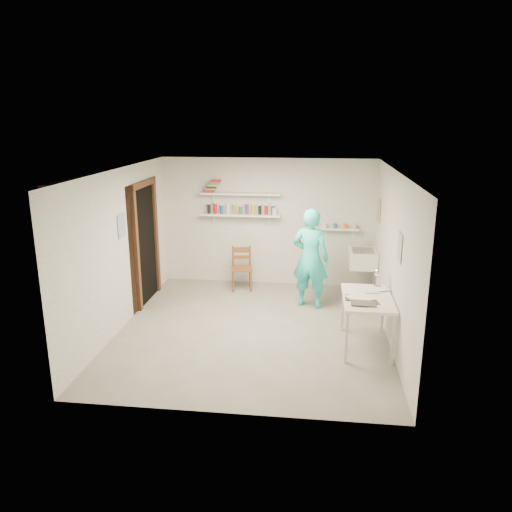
# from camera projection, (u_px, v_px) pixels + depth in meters

# --- Properties ---
(floor) EXTENTS (4.00, 4.50, 0.02)m
(floor) POSITION_uv_depth(u_px,v_px,m) (253.00, 330.00, 7.61)
(floor) COLOR slate
(floor) RESTS_ON ground
(ceiling) EXTENTS (4.00, 4.50, 0.02)m
(ceiling) POSITION_uv_depth(u_px,v_px,m) (253.00, 170.00, 6.95)
(ceiling) COLOR silver
(ceiling) RESTS_ON wall_back
(wall_back) EXTENTS (4.00, 0.02, 2.40)m
(wall_back) POSITION_uv_depth(u_px,v_px,m) (268.00, 222.00, 9.44)
(wall_back) COLOR silver
(wall_back) RESTS_ON ground
(wall_front) EXTENTS (4.00, 0.02, 2.40)m
(wall_front) POSITION_uv_depth(u_px,v_px,m) (225.00, 311.00, 5.12)
(wall_front) COLOR silver
(wall_front) RESTS_ON ground
(wall_left) EXTENTS (0.02, 4.50, 2.40)m
(wall_left) POSITION_uv_depth(u_px,v_px,m) (121.00, 249.00, 7.51)
(wall_left) COLOR silver
(wall_left) RESTS_ON ground
(wall_right) EXTENTS (0.02, 4.50, 2.40)m
(wall_right) POSITION_uv_depth(u_px,v_px,m) (394.00, 258.00, 7.05)
(wall_right) COLOR silver
(wall_right) RESTS_ON ground
(doorway_recess) EXTENTS (0.02, 0.90, 2.00)m
(doorway_recess) POSITION_uv_depth(u_px,v_px,m) (146.00, 245.00, 8.57)
(doorway_recess) COLOR black
(doorway_recess) RESTS_ON wall_left
(corridor_box) EXTENTS (1.40, 1.50, 2.10)m
(corridor_box) POSITION_uv_depth(u_px,v_px,m) (106.00, 241.00, 8.63)
(corridor_box) COLOR brown
(corridor_box) RESTS_ON ground
(door_lintel) EXTENTS (0.06, 1.05, 0.10)m
(door_lintel) POSITION_uv_depth(u_px,v_px,m) (143.00, 184.00, 8.28)
(door_lintel) COLOR brown
(door_lintel) RESTS_ON wall_left
(door_jamb_near) EXTENTS (0.06, 0.10, 2.00)m
(door_jamb_near) POSITION_uv_depth(u_px,v_px,m) (137.00, 253.00, 8.09)
(door_jamb_near) COLOR brown
(door_jamb_near) RESTS_ON ground
(door_jamb_far) EXTENTS (0.06, 0.10, 2.00)m
(door_jamb_far) POSITION_uv_depth(u_px,v_px,m) (156.00, 238.00, 9.04)
(door_jamb_far) COLOR brown
(door_jamb_far) RESTS_ON ground
(shelf_lower) EXTENTS (1.50, 0.22, 0.03)m
(shelf_lower) POSITION_uv_depth(u_px,v_px,m) (241.00, 215.00, 9.33)
(shelf_lower) COLOR white
(shelf_lower) RESTS_ON wall_back
(shelf_upper) EXTENTS (1.50, 0.22, 0.03)m
(shelf_upper) POSITION_uv_depth(u_px,v_px,m) (240.00, 194.00, 9.22)
(shelf_upper) COLOR white
(shelf_upper) RESTS_ON wall_back
(ledge_shelf) EXTENTS (0.70, 0.14, 0.03)m
(ledge_shelf) POSITION_uv_depth(u_px,v_px,m) (340.00, 229.00, 9.22)
(ledge_shelf) COLOR white
(ledge_shelf) RESTS_ON wall_back
(poster_left) EXTENTS (0.01, 0.28, 0.36)m
(poster_left) POSITION_uv_depth(u_px,v_px,m) (122.00, 226.00, 7.46)
(poster_left) COLOR #334C7F
(poster_left) RESTS_ON wall_left
(poster_right_a) EXTENTS (0.01, 0.34, 0.42)m
(poster_right_a) POSITION_uv_depth(u_px,v_px,m) (379.00, 211.00, 8.68)
(poster_right_a) COLOR #995933
(poster_right_a) RESTS_ON wall_right
(poster_right_b) EXTENTS (0.01, 0.30, 0.38)m
(poster_right_b) POSITION_uv_depth(u_px,v_px,m) (400.00, 247.00, 6.44)
(poster_right_b) COLOR #3F724C
(poster_right_b) RESTS_ON wall_right
(belfast_sink) EXTENTS (0.48, 0.60, 0.30)m
(belfast_sink) POSITION_uv_depth(u_px,v_px,m) (363.00, 259.00, 8.84)
(belfast_sink) COLOR white
(belfast_sink) RESTS_ON wall_right
(man) EXTENTS (0.70, 0.55, 1.70)m
(man) POSITION_uv_depth(u_px,v_px,m) (310.00, 258.00, 8.31)
(man) COLOR #2AD5D0
(man) RESTS_ON ground
(wall_clock) EXTENTS (0.30, 0.11, 0.30)m
(wall_clock) POSITION_uv_depth(u_px,v_px,m) (308.00, 239.00, 8.45)
(wall_clock) COLOR beige
(wall_clock) RESTS_ON man
(wooden_chair) EXTENTS (0.44, 0.42, 0.82)m
(wooden_chair) POSITION_uv_depth(u_px,v_px,m) (242.00, 269.00, 9.24)
(wooden_chair) COLOR brown
(wooden_chair) RESTS_ON ground
(work_table) EXTENTS (0.67, 1.11, 0.74)m
(work_table) POSITION_uv_depth(u_px,v_px,m) (366.00, 322.00, 6.94)
(work_table) COLOR silver
(work_table) RESTS_ON ground
(desk_lamp) EXTENTS (0.14, 0.14, 0.14)m
(desk_lamp) POSITION_uv_depth(u_px,v_px,m) (379.00, 272.00, 7.18)
(desk_lamp) COLOR silver
(desk_lamp) RESTS_ON work_table
(spray_cans) EXTENTS (1.34, 0.06, 0.17)m
(spray_cans) POSITION_uv_depth(u_px,v_px,m) (241.00, 210.00, 9.31)
(spray_cans) COLOR black
(spray_cans) RESTS_ON shelf_lower
(book_stack) EXTENTS (0.32, 0.14, 0.22)m
(book_stack) POSITION_uv_depth(u_px,v_px,m) (212.00, 186.00, 9.25)
(book_stack) COLOR red
(book_stack) RESTS_ON shelf_upper
(ledge_pots) EXTENTS (0.48, 0.07, 0.09)m
(ledge_pots) POSITION_uv_depth(u_px,v_px,m) (340.00, 226.00, 9.20)
(ledge_pots) COLOR silver
(ledge_pots) RESTS_ON ledge_shelf
(papers) EXTENTS (0.30, 0.22, 0.03)m
(papers) POSITION_uv_depth(u_px,v_px,m) (368.00, 296.00, 6.83)
(papers) COLOR silver
(papers) RESTS_ON work_table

